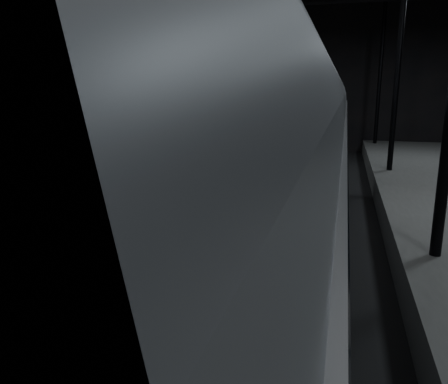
% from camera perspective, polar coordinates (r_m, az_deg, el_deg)
% --- Properties ---
extents(ground, '(44.00, 44.00, 0.00)m').
position_cam_1_polar(ground, '(15.59, 8.97, -5.09)').
color(ground, black).
rests_on(ground, ground).
extents(platform_left, '(9.00, 43.80, 1.00)m').
position_cam_1_polar(platform_left, '(17.84, -15.64, -1.44)').
color(platform_left, '#585755').
rests_on(platform_left, ground).
extents(tactile_strip, '(0.50, 43.80, 0.01)m').
position_cam_1_polar(tactile_strip, '(15.98, -2.55, -0.75)').
color(tactile_strip, '#826017').
rests_on(tactile_strip, platform_left).
extents(track, '(2.40, 43.00, 0.24)m').
position_cam_1_polar(track, '(15.57, 8.98, -4.85)').
color(track, '#3F3328').
rests_on(track, ground).
extents(train, '(3.25, 21.77, 5.82)m').
position_cam_1_polar(train, '(10.98, 7.14, 4.79)').
color(train, '#A4A7AC').
rests_on(train, ground).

